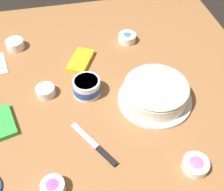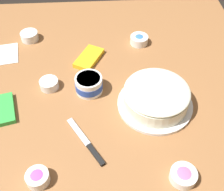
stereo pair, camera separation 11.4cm
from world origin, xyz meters
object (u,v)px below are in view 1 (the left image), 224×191
Objects in this scene: frosting_tub at (86,87)px; sprinkle_bowl_green at (15,44)px; sprinkle_bowl_yellow at (45,91)px; frosted_cake at (156,92)px; sprinkle_bowl_pink at (196,165)px; sprinkle_bowl_rainbow at (53,187)px; candy_box_lower at (4,122)px; sprinkle_bowl_blue at (127,37)px; candy_box_upper at (80,61)px; spreading_knife at (97,147)px.

sprinkle_bowl_green is (0.37, 0.29, -0.02)m from frosting_tub.
sprinkle_bowl_yellow is at bearing -159.58° from sprinkle_bowl_green.
sprinkle_bowl_yellow is (0.13, 0.43, -0.03)m from frosted_cake.
sprinkle_bowl_yellow is 0.92× the size of sprinkle_bowl_green.
frosting_tub is 0.52m from sprinkle_bowl_pink.
sprinkle_bowl_rainbow is 0.35m from candy_box_lower.
sprinkle_bowl_rainbow is at bearing 149.41° from sprinkle_bowl_blue.
sprinkle_bowl_yellow is 0.23m from candy_box_upper.
candy_box_upper reaches higher than spreading_knife.
sprinkle_bowl_yellow is at bearing 123.76° from sprinkle_bowl_blue.
sprinkle_bowl_rainbow is (-0.12, 0.16, 0.02)m from spreading_knife.
sprinkle_bowl_pink is 0.58× the size of candy_box_lower.
spreading_knife is at bearing 156.42° from sprinkle_bowl_blue.
sprinkle_bowl_blue is 1.14× the size of sprinkle_bowl_rainbow.
sprinkle_bowl_rainbow is at bearing 157.67° from frosting_tub.
spreading_knife is at bearing 123.11° from frosted_cake.
sprinkle_bowl_green is at bearing 83.53° from sprinkle_bowl_blue.
frosting_tub reaches higher than candy_box_upper.
candy_box_upper is (0.29, -0.33, 0.00)m from candy_box_lower.
sprinkle_bowl_yellow is 0.42m from sprinkle_bowl_rainbow.
frosted_cake is 0.59m from candy_box_lower.
sprinkle_bowl_blue is at bearing -96.47° from sprinkle_bowl_green.
sprinkle_bowl_green is (0.78, 0.60, 0.00)m from sprinkle_bowl_pink.
spreading_knife is 0.47m from candy_box_upper.
frosted_cake is 1.97× the size of candy_box_lower.
spreading_knife is 2.77× the size of sprinkle_bowl_rainbow.
frosted_cake reaches higher than sprinkle_bowl_pink.
frosted_cake is 3.40× the size of sprinkle_bowl_pink.
candy_box_upper is at bearing -0.14° from spreading_knife.
candy_box_lower is at bearing 175.48° from sprinkle_bowl_green.
candy_box_upper is (0.47, -0.00, 0.00)m from spreading_knife.
frosting_tub reaches higher than sprinkle_bowl_blue.
sprinkle_bowl_blue is (0.58, -0.25, 0.02)m from spreading_knife.
frosted_cake reaches higher than spreading_knife.
sprinkle_bowl_pink is (-0.14, -0.31, 0.01)m from spreading_knife.
frosting_tub is 0.47m from sprinkle_bowl_green.
sprinkle_bowl_blue and sprinkle_bowl_green have the same top height.
sprinkle_bowl_blue is at bearing -56.24° from sprinkle_bowl_yellow.
frosting_tub is 0.43m from sprinkle_bowl_rainbow.
frosted_cake reaches higher than candy_box_lower.
frosting_tub is 0.72× the size of candy_box_upper.
spreading_knife is 1.33× the size of candy_box_upper.
sprinkle_bowl_yellow is (0.30, 0.16, 0.01)m from spreading_knife.
spreading_knife is at bearing -151.54° from sprinkle_bowl_yellow.
spreading_knife is at bearing 65.17° from sprinkle_bowl_pink.
spreading_knife is at bearing -151.92° from candy_box_upper.
frosting_tub reaches higher than spreading_knife.
frosted_cake is at bearing -56.89° from spreading_knife.
sprinkle_bowl_blue is (0.72, 0.05, 0.00)m from sprinkle_bowl_pink.
candy_box_upper is at bearing -120.70° from sprinkle_bowl_green.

